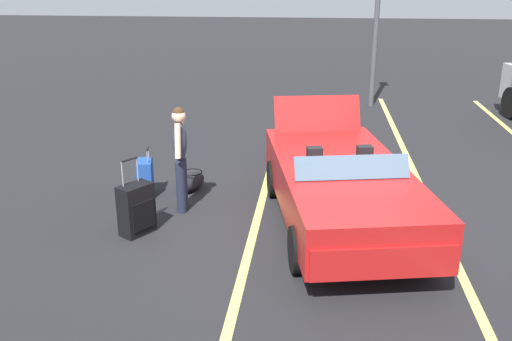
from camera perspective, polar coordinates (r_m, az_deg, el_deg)
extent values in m
plane|color=black|center=(8.45, 8.44, -5.55)|extent=(80.00, 80.00, 0.00)
cube|color=#EAE066|center=(8.48, 0.04, -5.22)|extent=(18.00, 0.12, 0.01)
cube|color=#EAE066|center=(8.64, 18.24, -5.78)|extent=(18.00, 0.12, 0.01)
cube|color=red|center=(8.20, 8.65, -1.62)|extent=(4.37, 2.53, 0.64)
cube|color=red|center=(6.98, 11.31, -6.70)|extent=(1.61, 1.90, 0.38)
cube|color=slate|center=(7.58, 9.71, 0.31)|extent=(0.48, 1.55, 0.31)
cube|color=black|center=(8.34, 10.95, 1.73)|extent=(0.20, 0.25, 0.22)
cube|color=black|center=(8.17, 5.95, 1.62)|extent=(0.20, 0.25, 0.22)
cube|color=red|center=(9.84, 6.23, 5.72)|extent=(0.57, 1.52, 0.60)
cylinder|color=black|center=(7.47, 16.88, -7.17)|extent=(0.63, 0.33, 0.60)
cylinder|color=black|center=(7.04, 4.43, -7.99)|extent=(0.63, 0.33, 0.60)
cylinder|color=black|center=(9.67, 11.50, -0.52)|extent=(0.63, 0.33, 0.60)
cylinder|color=black|center=(9.35, 1.93, -0.82)|extent=(0.63, 0.33, 0.60)
cube|color=black|center=(8.16, -12.03, -3.87)|extent=(0.56, 0.50, 0.74)
cube|color=black|center=(8.07, -11.33, -4.51)|extent=(0.33, 0.23, 0.41)
cylinder|color=gray|center=(8.09, -11.92, 0.12)|extent=(0.03, 0.03, 0.36)
cylinder|color=gray|center=(7.94, -13.39, -0.37)|extent=(0.03, 0.03, 0.36)
cylinder|color=black|center=(7.96, -12.74, 1.09)|extent=(0.24, 0.17, 0.03)
sphere|color=black|center=(8.47, -11.43, -5.52)|extent=(0.04, 0.04, 0.04)
sphere|color=black|center=(8.28, -13.22, -6.24)|extent=(0.04, 0.04, 0.04)
cube|color=#1E479E|center=(9.50, -11.15, -0.80)|extent=(0.44, 0.31, 0.62)
cube|color=navy|center=(9.53, -11.90, -1.08)|extent=(0.32, 0.08, 0.34)
cylinder|color=gray|center=(9.26, -10.97, 1.34)|extent=(0.02, 0.02, 0.19)
cylinder|color=gray|center=(9.47, -10.85, 1.75)|extent=(0.02, 0.02, 0.19)
cylinder|color=black|center=(9.33, -10.94, 2.11)|extent=(0.22, 0.07, 0.03)
sphere|color=black|center=(9.46, -10.57, -2.72)|extent=(0.04, 0.04, 0.04)
sphere|color=black|center=(9.72, -10.43, -2.10)|extent=(0.04, 0.04, 0.04)
ellipsoid|color=black|center=(9.67, -6.52, -1.18)|extent=(0.70, 0.50, 0.30)
torus|color=black|center=(9.61, -6.56, -0.17)|extent=(0.48, 0.48, 0.02)
cylinder|color=#1E2338|center=(8.92, -7.44, -1.25)|extent=(0.16, 0.16, 0.82)
cylinder|color=#1E2338|center=(8.74, -7.61, -1.71)|extent=(0.16, 0.16, 0.82)
ellipsoid|color=#2D384C|center=(8.60, -7.73, 2.94)|extent=(0.34, 0.25, 0.60)
sphere|color=beige|center=(8.50, -7.85, 5.49)|extent=(0.21, 0.21, 0.21)
sphere|color=#472D19|center=(8.49, -7.87, 5.80)|extent=(0.18, 0.18, 0.18)
cylinder|color=beige|center=(8.78, -7.58, 3.74)|extent=(0.20, 0.11, 0.53)
cylinder|color=beige|center=(8.39, -7.94, 2.98)|extent=(0.20, 0.11, 0.53)
cylinder|color=#4C4C51|center=(15.83, 12.10, 14.47)|extent=(0.14, 0.14, 4.54)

